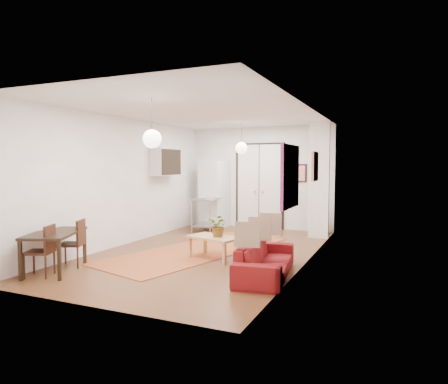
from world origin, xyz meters
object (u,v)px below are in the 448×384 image
at_px(kitchen_counter, 207,209).
at_px(fridge, 214,194).
at_px(dining_chair_far, 43,246).
at_px(black_side_chair, 319,215).
at_px(sofa, 266,259).
at_px(dining_table, 55,236).
at_px(coffee_table, 214,239).
at_px(dining_chair_near, 74,239).

bearing_deg(kitchen_counter, fridge, 90.06).
xyz_separation_m(fridge, dining_chair_far, (-0.43, -5.80, -0.48)).
bearing_deg(kitchen_counter, black_side_chair, 6.10).
bearing_deg(dining_chair_far, black_side_chair, 125.89).
relative_size(sofa, dining_chair_far, 2.24).
height_order(sofa, black_side_chair, black_side_chair).
height_order(fridge, black_side_chair, fridge).
bearing_deg(dining_table, kitchen_counter, 83.59).
bearing_deg(black_side_chair, dining_chair_far, 46.05).
distance_m(coffee_table, kitchen_counter, 3.37).
bearing_deg(coffee_table, black_side_chair, 69.86).
height_order(coffee_table, dining_chair_far, dining_chair_far).
xyz_separation_m(dining_chair_far, black_side_chair, (3.48, 5.88, -0.00)).
relative_size(dining_table, dining_chair_near, 1.67).
xyz_separation_m(fridge, black_side_chair, (3.05, 0.08, -0.49)).
relative_size(sofa, coffee_table, 1.71).
distance_m(fridge, dining_table, 5.57).
xyz_separation_m(fridge, dining_chair_near, (-0.43, -5.10, -0.48)).
relative_size(dining_chair_far, black_side_chair, 1.02).
distance_m(coffee_table, dining_chair_far, 3.04).
distance_m(sofa, kitchen_counter, 4.70).
xyz_separation_m(sofa, black_side_chair, (0.08, 4.45, 0.20)).
distance_m(sofa, dining_chair_near, 3.48).
bearing_deg(coffee_table, kitchen_counter, 118.24).
height_order(coffee_table, dining_chair_near, dining_chair_near).
relative_size(dining_table, dining_chair_far, 1.67).
relative_size(coffee_table, fridge, 0.57).
bearing_deg(sofa, coffee_table, 51.95).
xyz_separation_m(kitchen_counter, fridge, (-0.09, 0.66, 0.39)).
height_order(kitchen_counter, fridge, fridge).
bearing_deg(dining_chair_near, kitchen_counter, 149.73).
bearing_deg(fridge, sofa, -47.84).
bearing_deg(sofa, black_side_chair, -9.05).
bearing_deg(dining_table, dining_chair_near, 87.31).
xyz_separation_m(coffee_table, fridge, (-1.69, 3.63, 0.59)).
bearing_deg(black_side_chair, sofa, 75.61).
height_order(sofa, dining_chair_near, dining_chair_near).
xyz_separation_m(sofa, coffee_table, (-1.28, 0.74, 0.11)).
bearing_deg(sofa, dining_chair_near, 94.18).
relative_size(coffee_table, kitchen_counter, 0.89).
distance_m(fridge, black_side_chair, 3.09).
xyz_separation_m(coffee_table, dining_chair_near, (-2.12, -1.47, 0.10)).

